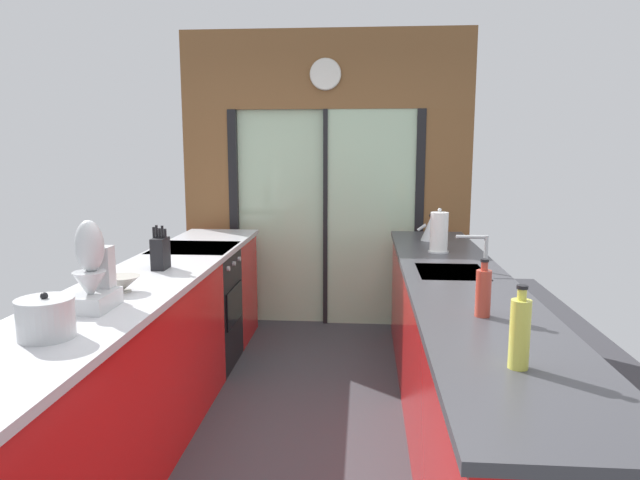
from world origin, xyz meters
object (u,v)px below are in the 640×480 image
Objects in this scene: soap_bottle_far at (483,292)px; stock_pot at (46,318)px; knife_block at (160,253)px; kettle at (431,229)px; soap_bottle_near at (520,332)px; mixing_bowl at (123,283)px; oven_range at (197,307)px; stand_mixer at (93,275)px; paper_towel_roll at (439,233)px.

stock_pot is at bearing -166.46° from soap_bottle_far.
knife_block is 1.98m from soap_bottle_far.
soap_bottle_near is (-0.00, -2.69, 0.03)m from kettle.
soap_bottle_near reaches higher than mixing_bowl.
soap_bottle_near is at bearing -39.48° from knife_block.
stand_mixer reaches higher than oven_range.
kettle is at bearing 89.95° from soap_bottle_near.
oven_range is 2.13m from stock_pot.
soap_bottle_near reaches higher than oven_range.
paper_towel_roll is (1.80, -0.07, 0.61)m from oven_range.
kettle is at bearing 49.73° from stand_mixer.
knife_block is 2.31m from soap_bottle_near.
stock_pot is (0.00, -1.29, -0.02)m from knife_block.
soap_bottle_far is at bearing -25.80° from knife_block.
paper_towel_roll is (-0.00, 2.16, 0.02)m from soap_bottle_near.
mixing_bowl is at bearing -134.94° from kettle.
soap_bottle_far is (1.78, -0.86, 0.01)m from knife_block.
stand_mixer is at bearing 161.82° from soap_bottle_near.
kettle is 0.53m from paper_towel_roll.
mixing_bowl is at bearing 90.00° from stand_mixer.
soap_bottle_far is at bearing -90.07° from kettle.
knife_block is (-0.00, 0.56, 0.06)m from mixing_bowl.
oven_range is at bearing 90.51° from stock_pot.
paper_towel_roll reaches higher than oven_range.
soap_bottle_near is (1.80, -2.23, 0.59)m from oven_range.
oven_range is at bearing -165.82° from kettle.
knife_block is at bearing 154.20° from soap_bottle_far.
paper_towel_roll is (1.78, 0.70, 0.04)m from knife_block.
soap_bottle_far reaches higher than kettle.
oven_range is 3.82× the size of kettle.
soap_bottle_far is at bearing -9.47° from mixing_bowl.
stand_mixer is at bearing 90.00° from stock_pot.
paper_towel_roll is at bearing 41.56° from stand_mixer.
kettle is 2.08m from soap_bottle_far.
mixing_bowl is (0.02, -1.33, 0.51)m from oven_range.
stock_pot is 0.70× the size of paper_towel_roll.
knife_block reaches higher than mixing_bowl.
mixing_bowl is 1.81m from soap_bottle_far.
paper_towel_roll reaches higher than stock_pot.
soap_bottle_near is at bearing -90.05° from kettle.
soap_bottle_far is at bearing 90.00° from soap_bottle_near.
stand_mixer is 1.87m from soap_bottle_near.
mixing_bowl is 2.00m from soap_bottle_near.
mixing_bowl is 0.76× the size of kettle.
paper_towel_roll reaches higher than knife_block.
kettle is 0.76× the size of paper_towel_roll.
stand_mixer is (0.02, -1.65, 0.63)m from oven_range.
oven_range is 4.12× the size of stock_pot.
stand_mixer is (0.00, -0.32, 0.12)m from mixing_bowl.
paper_towel_roll is at bearing -90.27° from kettle.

